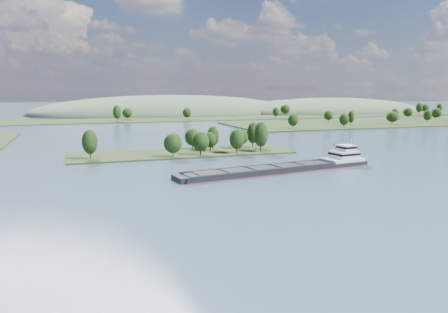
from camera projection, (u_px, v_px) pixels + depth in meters
name	position (u px, v px, depth m)	size (l,w,h in m)	color
ground	(225.00, 180.00, 142.20)	(1800.00, 1800.00, 0.00)	#374E60
tree_island	(197.00, 145.00, 198.70)	(100.00, 30.64, 15.19)	#223116
right_bank	(408.00, 121.00, 383.53)	(320.00, 90.00, 13.91)	#223116
back_shoreline	(138.00, 120.00, 406.81)	(900.00, 60.00, 15.58)	#223116
hill_east	(330.00, 112.00, 552.13)	(260.00, 140.00, 36.00)	#465C3F
hill_west	(169.00, 114.00, 516.82)	(320.00, 160.00, 44.00)	#465C3F
cargo_barge	(290.00, 167.00, 158.39)	(78.17, 21.02, 10.50)	black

